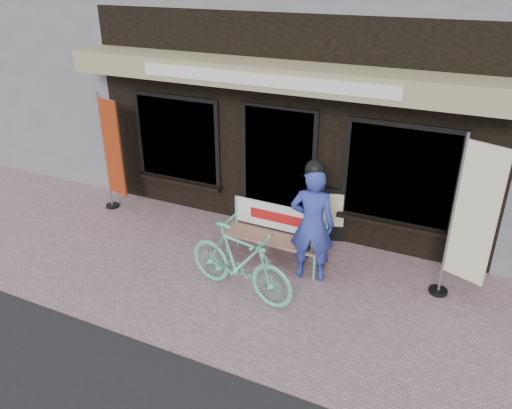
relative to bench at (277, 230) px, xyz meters
The scene contains 9 objects.
ground 1.20m from the bench, 112.17° to the right, with size 70.00×70.00×0.00m, color #A67F88.
storefront 4.69m from the bench, 95.82° to the left, with size 7.00×6.77×6.00m.
neighbor_left_near 10.33m from the bench, 153.16° to the left, with size 10.00×7.00×6.40m, color slate.
bench is the anchor object (origin of this frame).
person 0.79m from the bench, 20.09° to the right, with size 0.71×0.54×1.87m.
bicycle 1.06m from the bench, 95.36° to the right, with size 0.49×1.75×1.05m, color #62C1A1.
nobori_red 3.46m from the bench, behind, with size 0.66×0.31×2.23m.
nobori_cream 2.77m from the bench, ahead, with size 0.70×0.39×2.39m.
menu_stand 1.13m from the bench, 58.64° to the left, with size 0.48×0.23×0.95m.
Camera 1 is at (3.01, -5.27, 4.25)m, focal length 35.00 mm.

